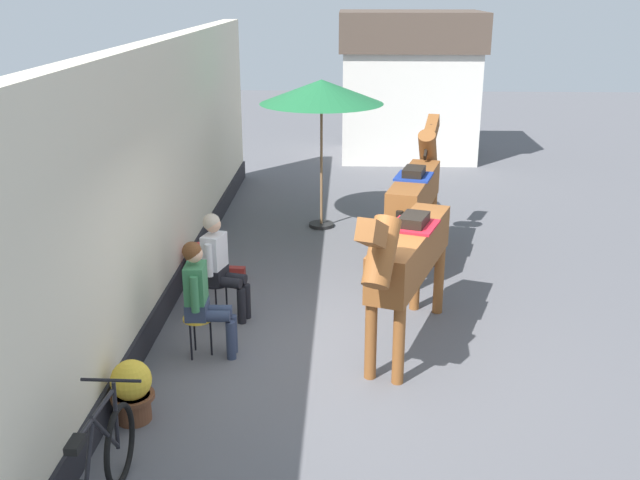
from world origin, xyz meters
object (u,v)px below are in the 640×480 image
object	(u,v)px
saddled_horse_far	(416,191)
satchel_bag	(235,274)
seated_visitor_far	(219,261)
cafe_parasol	(321,93)
flower_planter_near	(132,390)
saddled_horse_near	(408,255)
flower_planter_far	(200,263)
seated_visitor_near	(202,293)
leaning_bicycle	(99,480)

from	to	relation	value
saddled_horse_far	satchel_bag	world-z (taller)	saddled_horse_far
seated_visitor_far	cafe_parasol	distance (m)	4.31
flower_planter_near	cafe_parasol	size ratio (longest dim) A/B	0.25
saddled_horse_far	satchel_bag	bearing A→B (deg)	-163.35
saddled_horse_far	satchel_bag	distance (m)	2.94
saddled_horse_near	flower_planter_near	distance (m)	3.33
flower_planter_near	flower_planter_far	size ratio (longest dim) A/B	1.00
seated_visitor_near	flower_planter_far	xyz separation A→B (m)	(-0.45, 2.10, -0.44)
leaning_bicycle	cafe_parasol	bearing A→B (deg)	79.21
seated_visitor_near	leaning_bicycle	world-z (taller)	seated_visitor_near
saddled_horse_near	cafe_parasol	xyz separation A→B (m)	(-1.15, 4.56, 1.20)
seated_visitor_far	flower_planter_far	distance (m)	1.25
seated_visitor_near	flower_planter_near	bearing A→B (deg)	-108.25
flower_planter_far	leaning_bicycle	bearing A→B (deg)	-88.13
saddled_horse_near	flower_planter_near	world-z (taller)	saddled_horse_near
seated_visitor_near	cafe_parasol	distance (m)	5.25
saddled_horse_near	flower_planter_near	xyz separation A→B (m)	(-2.76, -1.67, -0.82)
saddled_horse_near	flower_planter_near	bearing A→B (deg)	-148.88
seated_visitor_far	leaning_bicycle	size ratio (longest dim) A/B	0.79
seated_visitor_far	seated_visitor_near	bearing A→B (deg)	-91.24
saddled_horse_near	leaning_bicycle	bearing A→B (deg)	-129.96
cafe_parasol	flower_planter_far	bearing A→B (deg)	-120.35
seated_visitor_near	saddled_horse_near	distance (m)	2.37
flower_planter_near	leaning_bicycle	world-z (taller)	leaning_bicycle
seated_visitor_near	flower_planter_far	bearing A→B (deg)	102.23
satchel_bag	saddled_horse_far	bearing A→B (deg)	21.68
flower_planter_far	satchel_bag	world-z (taller)	flower_planter_far
seated_visitor_far	saddled_horse_far	bearing A→B (deg)	38.04
saddled_horse_far	leaning_bicycle	distance (m)	6.63
saddled_horse_far	flower_planter_near	bearing A→B (deg)	-124.82
saddled_horse_near	leaning_bicycle	distance (m)	4.14
saddled_horse_near	leaning_bicycle	size ratio (longest dim) A/B	1.63
seated_visitor_near	saddled_horse_far	size ratio (longest dim) A/B	0.47
cafe_parasol	leaning_bicycle	bearing A→B (deg)	-100.79
seated_visitor_far	saddled_horse_far	xyz separation A→B (m)	(2.62, 2.05, 0.38)
flower_planter_far	cafe_parasol	distance (m)	3.80
leaning_bicycle	satchel_bag	xyz separation A→B (m)	(0.31, 5.10, -0.30)
saddled_horse_near	leaning_bicycle	world-z (taller)	saddled_horse_near
seated_visitor_far	flower_planter_near	world-z (taller)	seated_visitor_far
flower_planter_near	cafe_parasol	bearing A→B (deg)	75.46
saddled_horse_far	cafe_parasol	xyz separation A→B (m)	(-1.47, 1.79, 1.20)
seated_visitor_far	saddled_horse_near	world-z (taller)	saddled_horse_near
leaning_bicycle	seated_visitor_far	bearing A→B (deg)	85.28
seated_visitor_near	seated_visitor_far	world-z (taller)	same
seated_visitor_near	flower_planter_far	world-z (taller)	seated_visitor_near
cafe_parasol	satchel_bag	world-z (taller)	cafe_parasol
cafe_parasol	seated_visitor_near	bearing A→B (deg)	-103.49
saddled_horse_far	flower_planter_far	world-z (taller)	saddled_horse_far
flower_planter_far	saddled_horse_far	bearing A→B (deg)	17.65
saddled_horse_far	cafe_parasol	distance (m)	2.61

